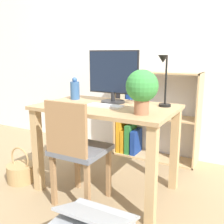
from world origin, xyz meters
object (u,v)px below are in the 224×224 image
Objects in this scene: desk_lamp at (164,76)px; potted_plant at (142,88)px; bookshelf at (140,119)px; monitor at (113,75)px; vase at (75,90)px; basket at (21,172)px; keyboard at (105,106)px; chair at (76,148)px.

desk_lamp is 0.32m from potted_plant.
desk_lamp is 1.08m from bookshelf.
monitor is 0.48× the size of bookshelf.
basket is at bearing -134.04° from vase.
chair is (-0.10, -0.27, -0.30)m from keyboard.
desk_lamp is at bearing 44.53° from chair.
basket is at bearing -152.23° from monitor.
vase is 0.24× the size of chair.
keyboard is at bearing -155.93° from desk_lamp.
basket is (-0.78, -0.41, -0.93)m from monitor.
basket is (-1.25, -0.40, -0.94)m from desk_lamp.
monitor is at bearing -86.81° from bookshelf.
potted_plant reaches higher than basket.
vase is 0.66× the size of potted_plant.
keyboard is 1.09m from basket.
keyboard is 0.35× the size of chair.
vase is at bearing 157.46° from keyboard.
bookshelf reaches higher than chair.
monitor is at bearing 2.91° from vase.
bookshelf is 1.43m from basket.
monitor is 2.28× the size of vase.
desk_lamp is 1.23× the size of basket.
keyboard is at bearing 73.06° from chair.
monitor is at bearing 141.95° from potted_plant.
chair reaches higher than keyboard.
vase is at bearing 129.60° from chair.
vase is at bearing 45.96° from basket.
desk_lamp is at bearing 17.95° from basket.
monitor is at bearing 98.91° from keyboard.
potted_plant is at bearing -67.40° from bookshelf.
basket is (-0.74, -1.16, -0.36)m from bookshelf.
keyboard is at bearing -22.54° from vase.
desk_lamp reaches higher than potted_plant.
monitor reaches higher than desk_lamp.
potted_plant is 1.48m from basket.
keyboard reaches higher than basket.
keyboard is 1.42× the size of vase.
chair is 1.23m from bookshelf.
monitor is 1.28m from basket.
potted_plant is at bearing 4.77° from basket.
desk_lamp reaches higher than chair.
potted_plant reaches higher than keyboard.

